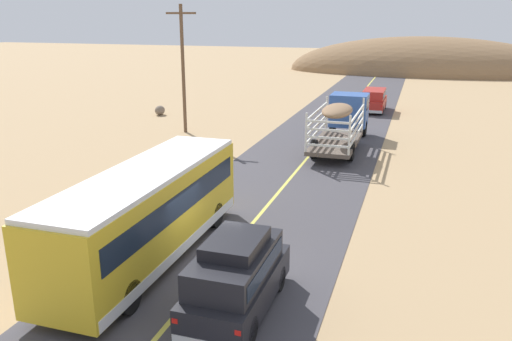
{
  "coord_description": "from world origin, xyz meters",
  "views": [
    {
      "loc": [
        6.03,
        -14.6,
        8.13
      ],
      "look_at": [
        0.0,
        4.28,
        2.13
      ],
      "focal_mm": 36.08,
      "sensor_mm": 36.0,
      "label": 1
    }
  ],
  "objects_px": {
    "power_pole_mid": "(183,66)",
    "boulder_far_horizon": "(160,110)",
    "livestock_truck": "(345,116)",
    "car_far": "(374,99)",
    "suv_near": "(236,275)",
    "bus": "(148,212)"
  },
  "relations": [
    {
      "from": "livestock_truck",
      "to": "boulder_far_horizon",
      "type": "height_order",
      "value": "livestock_truck"
    },
    {
      "from": "bus",
      "to": "power_pole_mid",
      "type": "xyz_separation_m",
      "value": [
        -7.54,
        18.84,
        2.99
      ]
    },
    {
      "from": "livestock_truck",
      "to": "car_far",
      "type": "bearing_deg",
      "value": 86.21
    },
    {
      "from": "livestock_truck",
      "to": "boulder_far_horizon",
      "type": "xyz_separation_m",
      "value": [
        -16.32,
        5.07,
        -1.39
      ]
    },
    {
      "from": "livestock_truck",
      "to": "bus",
      "type": "relative_size",
      "value": 0.97
    },
    {
      "from": "livestock_truck",
      "to": "boulder_far_horizon",
      "type": "distance_m",
      "value": 17.14
    },
    {
      "from": "bus",
      "to": "boulder_far_horizon",
      "type": "height_order",
      "value": "bus"
    },
    {
      "from": "livestock_truck",
      "to": "boulder_far_horizon",
      "type": "bearing_deg",
      "value": 162.74
    },
    {
      "from": "bus",
      "to": "car_far",
      "type": "xyz_separation_m",
      "value": [
        4.65,
        31.46,
        -0.66
      ]
    },
    {
      "from": "power_pole_mid",
      "to": "boulder_far_horizon",
      "type": "height_order",
      "value": "power_pole_mid"
    },
    {
      "from": "suv_near",
      "to": "bus",
      "type": "relative_size",
      "value": 0.46
    },
    {
      "from": "boulder_far_horizon",
      "to": "suv_near",
      "type": "bearing_deg",
      "value": -58.17
    },
    {
      "from": "suv_near",
      "to": "bus",
      "type": "height_order",
      "value": "bus"
    },
    {
      "from": "car_far",
      "to": "boulder_far_horizon",
      "type": "distance_m",
      "value": 18.58
    },
    {
      "from": "suv_near",
      "to": "livestock_truck",
      "type": "height_order",
      "value": "livestock_truck"
    },
    {
      "from": "suv_near",
      "to": "car_far",
      "type": "distance_m",
      "value": 33.69
    },
    {
      "from": "suv_near",
      "to": "bus",
      "type": "bearing_deg",
      "value": 150.82
    },
    {
      "from": "bus",
      "to": "boulder_far_horizon",
      "type": "bearing_deg",
      "value": 117.2
    },
    {
      "from": "suv_near",
      "to": "boulder_far_horizon",
      "type": "height_order",
      "value": "suv_near"
    },
    {
      "from": "bus",
      "to": "power_pole_mid",
      "type": "distance_m",
      "value": 20.51
    },
    {
      "from": "livestock_truck",
      "to": "bus",
      "type": "distance_m",
      "value": 19.6
    },
    {
      "from": "livestock_truck",
      "to": "car_far",
      "type": "distance_m",
      "value": 12.29
    }
  ]
}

